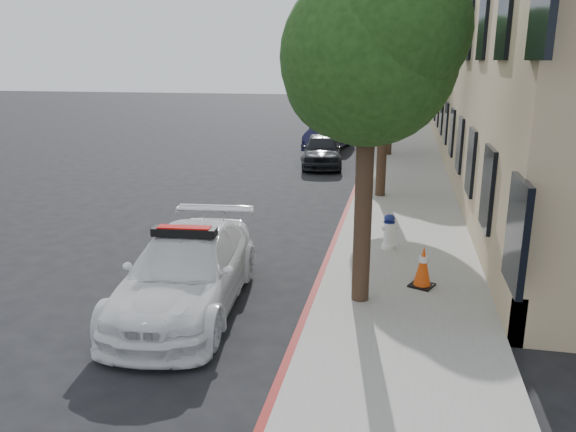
% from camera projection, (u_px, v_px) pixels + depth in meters
% --- Properties ---
extents(ground, '(120.00, 120.00, 0.00)m').
position_uv_depth(ground, '(235.00, 258.00, 12.35)').
color(ground, black).
rests_on(ground, ground).
extents(sidewalk, '(3.20, 50.00, 0.15)m').
position_uv_depth(sidewalk, '(403.00, 174.00, 21.08)').
color(sidewalk, gray).
rests_on(sidewalk, ground).
extents(curb_strip, '(0.12, 50.00, 0.15)m').
position_uv_depth(curb_strip, '(362.00, 172.00, 21.38)').
color(curb_strip, maroon).
rests_on(curb_strip, ground).
extents(building, '(8.00, 36.00, 10.00)m').
position_uv_depth(building, '(547.00, 40.00, 23.40)').
color(building, tan).
rests_on(building, ground).
extents(tree_near, '(2.92, 2.82, 5.62)m').
position_uv_depth(tree_near, '(371.00, 55.00, 8.74)').
color(tree_near, black).
rests_on(tree_near, sidewalk).
extents(tree_mid, '(2.77, 2.64, 5.43)m').
position_uv_depth(tree_mid, '(387.00, 61.00, 16.32)').
color(tree_mid, black).
rests_on(tree_mid, sidewalk).
extents(tree_far, '(3.10, 3.00, 5.81)m').
position_uv_depth(tree_far, '(393.00, 55.00, 23.81)').
color(tree_far, black).
rests_on(tree_far, sidewalk).
extents(police_car, '(2.26, 4.74, 1.48)m').
position_uv_depth(police_car, '(187.00, 271.00, 9.71)').
color(police_car, white).
rests_on(police_car, ground).
extents(parked_car_mid, '(2.06, 4.07, 1.33)m').
position_uv_depth(parked_car_mid, '(322.00, 150.00, 22.80)').
color(parked_car_mid, black).
rests_on(parked_car_mid, ground).
extents(parked_car_far, '(1.99, 4.60, 1.47)m').
position_uv_depth(parked_car_far, '(329.00, 134.00, 27.09)').
color(parked_car_far, black).
rests_on(parked_car_far, ground).
extents(fire_hydrant, '(0.33, 0.30, 0.78)m').
position_uv_depth(fire_hydrant, '(389.00, 232.00, 12.41)').
color(fire_hydrant, white).
rests_on(fire_hydrant, sidewalk).
extents(traffic_cone, '(0.54, 0.54, 0.78)m').
position_uv_depth(traffic_cone, '(423.00, 267.00, 10.32)').
color(traffic_cone, black).
rests_on(traffic_cone, sidewalk).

